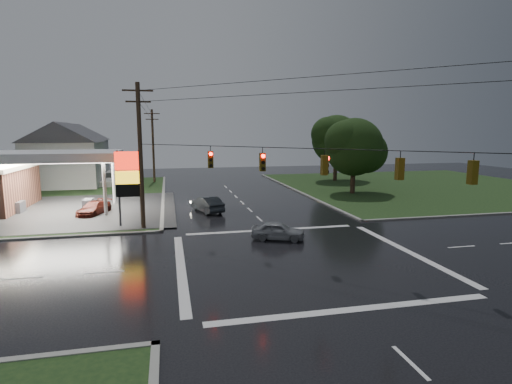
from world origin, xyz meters
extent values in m
plane|color=black|center=(0.00, 0.00, 0.00)|extent=(120.00, 120.00, 0.00)
cube|color=black|center=(26.00, 26.00, 0.04)|extent=(36.00, 36.00, 0.08)
cube|color=#2D2D2D|center=(-20.00, 18.00, 0.09)|extent=(26.00, 18.00, 0.02)
cylinder|color=silver|center=(-13.00, 15.00, 2.50)|extent=(0.30, 0.30, 5.00)
cylinder|color=silver|center=(-23.00, 21.00, 2.50)|extent=(0.30, 0.30, 5.00)
cylinder|color=silver|center=(-13.00, 21.00, 2.50)|extent=(0.30, 0.30, 5.00)
cube|color=silver|center=(-18.00, 18.00, 5.20)|extent=(12.00, 8.00, 0.80)
cube|color=white|center=(-18.00, 18.00, 4.78)|extent=(11.40, 7.40, 0.04)
cube|color=#59595E|center=(-21.00, 18.00, 0.55)|extent=(0.80, 1.60, 1.10)
cube|color=#59595E|center=(-15.00, 18.00, 0.55)|extent=(0.80, 1.60, 1.10)
cylinder|color=#59595E|center=(-11.30, 10.50, 3.00)|extent=(0.16, 0.16, 6.00)
cylinder|color=#59595E|center=(-9.70, 10.50, 3.00)|extent=(0.16, 0.16, 6.00)
cube|color=red|center=(-10.50, 10.50, 5.20)|extent=(2.00, 0.35, 1.40)
cube|color=yellow|center=(-10.50, 10.50, 3.90)|extent=(2.00, 0.35, 1.00)
cube|color=black|center=(-10.50, 10.50, 2.90)|extent=(2.00, 0.35, 1.00)
cylinder|color=#382619|center=(-9.50, 9.50, 5.50)|extent=(0.32, 0.32, 11.00)
cube|color=#382619|center=(-9.50, 9.50, 10.40)|extent=(2.20, 0.12, 0.12)
cube|color=#382619|center=(-9.50, 9.50, 9.60)|extent=(1.80, 0.12, 0.12)
cylinder|color=#382619|center=(-9.50, 38.00, 5.25)|extent=(0.32, 0.32, 10.50)
cube|color=#382619|center=(-9.50, 38.00, 9.90)|extent=(2.20, 0.12, 0.12)
cube|color=#382619|center=(-9.50, 38.00, 9.10)|extent=(1.80, 0.12, 0.12)
cube|color=#59470C|center=(-4.75, 4.75, 5.60)|extent=(0.34, 0.34, 1.10)
cylinder|color=#FF0C07|center=(-4.75, 4.55, 5.98)|extent=(0.22, 0.08, 0.22)
cube|color=#59470C|center=(-1.90, 1.90, 5.60)|extent=(0.34, 0.34, 1.10)
cylinder|color=#FF0C07|center=(-1.90, 1.70, 5.98)|extent=(0.22, 0.08, 0.22)
cube|color=#59470C|center=(0.95, -0.95, 5.60)|extent=(0.34, 0.34, 1.10)
cylinder|color=#FF0C07|center=(1.15, -0.95, 5.98)|extent=(0.08, 0.22, 0.22)
cube|color=#59470C|center=(3.80, -3.80, 5.60)|extent=(0.34, 0.34, 1.10)
cylinder|color=#FF0C07|center=(3.80, -3.60, 5.98)|extent=(0.22, 0.08, 0.22)
cube|color=#59470C|center=(6.08, -6.08, 5.60)|extent=(0.34, 0.34, 1.10)
cylinder|color=#FF0C07|center=(6.08, -5.88, 5.98)|extent=(0.22, 0.08, 0.22)
cube|color=silver|center=(-21.00, 36.00, 3.00)|extent=(9.00, 8.00, 6.00)
cube|color=gray|center=(-15.70, 36.00, 0.40)|extent=(1.60, 4.80, 0.80)
cube|color=silver|center=(-22.00, 48.00, 3.00)|extent=(9.00, 8.00, 6.00)
cube|color=gray|center=(-16.70, 48.00, 0.40)|extent=(1.60, 4.80, 0.80)
cylinder|color=black|center=(14.00, 22.00, 2.52)|extent=(0.56, 0.56, 5.04)
sphere|color=black|center=(14.00, 22.00, 5.58)|extent=(6.80, 6.80, 6.80)
sphere|color=black|center=(15.70, 22.30, 4.95)|extent=(5.10, 5.10, 5.10)
sphere|color=black|center=(12.64, 21.60, 6.30)|extent=(4.76, 4.76, 4.76)
cylinder|color=black|center=(17.00, 34.00, 2.80)|extent=(0.56, 0.56, 5.60)
sphere|color=black|center=(17.00, 34.00, 6.20)|extent=(7.20, 7.20, 7.20)
sphere|color=black|center=(18.80, 34.30, 5.50)|extent=(5.40, 5.40, 5.40)
sphere|color=black|center=(15.56, 33.60, 7.00)|extent=(5.04, 5.04, 5.04)
imported|color=#202528|center=(-4.07, 14.95, 0.73)|extent=(2.90, 4.69, 1.46)
imported|color=gray|center=(-0.21, 4.29, 0.63)|extent=(3.97, 2.73, 1.26)
imported|color=#5A1E14|center=(-14.14, 15.93, 0.59)|extent=(3.03, 4.40, 1.18)
camera|label=1|loc=(-7.52, -21.64, 7.49)|focal=28.00mm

